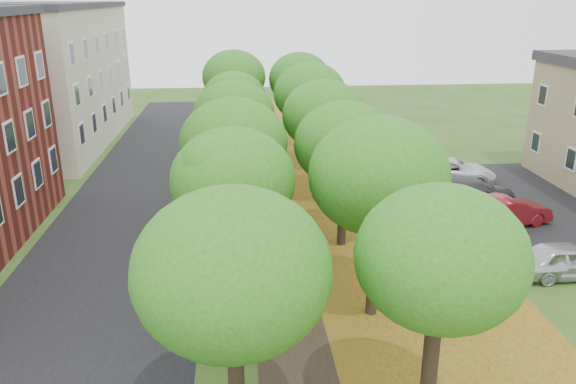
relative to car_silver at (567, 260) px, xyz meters
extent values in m
cube|color=black|center=(-18.63, 6.96, -0.72)|extent=(8.00, 70.00, 0.01)
cube|color=black|center=(-11.13, 6.96, -0.72)|extent=(3.20, 70.00, 0.01)
cube|color=olive|center=(-6.13, 6.96, -0.72)|extent=(7.50, 70.00, 0.01)
cube|color=black|center=(2.37, 7.96, -0.72)|extent=(9.00, 16.00, 0.01)
ellipsoid|color=#266A16|center=(-13.33, -8.04, 4.19)|extent=(4.30, 4.30, 3.65)
cylinder|color=black|center=(-13.33, -2.04, 1.03)|extent=(0.40, 0.40, 3.52)
ellipsoid|color=#266A16|center=(-13.33, -2.04, 4.19)|extent=(4.30, 4.30, 3.65)
cylinder|color=black|center=(-13.33, 3.96, 1.03)|extent=(0.40, 0.40, 3.52)
ellipsoid|color=#266A16|center=(-13.33, 3.96, 4.19)|extent=(4.30, 4.30, 3.65)
cylinder|color=black|center=(-13.33, 9.96, 1.03)|extent=(0.40, 0.40, 3.52)
ellipsoid|color=#266A16|center=(-13.33, 9.96, 4.19)|extent=(4.30, 4.30, 3.65)
cylinder|color=black|center=(-13.33, 15.96, 1.03)|extent=(0.40, 0.40, 3.52)
ellipsoid|color=#266A16|center=(-13.33, 15.96, 4.19)|extent=(4.30, 4.30, 3.65)
cylinder|color=black|center=(-13.33, 21.96, 1.03)|extent=(0.40, 0.40, 3.52)
ellipsoid|color=#266A16|center=(-13.33, 21.96, 4.19)|extent=(4.30, 4.30, 3.65)
cylinder|color=black|center=(-8.53, -8.04, 1.03)|extent=(0.40, 0.40, 3.52)
ellipsoid|color=#266A16|center=(-8.53, -8.04, 4.19)|extent=(4.30, 4.30, 3.65)
cylinder|color=black|center=(-8.53, -2.04, 1.03)|extent=(0.40, 0.40, 3.52)
ellipsoid|color=#266A16|center=(-8.53, -2.04, 4.19)|extent=(4.30, 4.30, 3.65)
cylinder|color=black|center=(-8.53, 3.96, 1.03)|extent=(0.40, 0.40, 3.52)
ellipsoid|color=#266A16|center=(-8.53, 3.96, 4.19)|extent=(4.30, 4.30, 3.65)
cylinder|color=black|center=(-8.53, 9.96, 1.03)|extent=(0.40, 0.40, 3.52)
ellipsoid|color=#266A16|center=(-8.53, 9.96, 4.19)|extent=(4.30, 4.30, 3.65)
cylinder|color=black|center=(-8.53, 15.96, 1.03)|extent=(0.40, 0.40, 3.52)
ellipsoid|color=#266A16|center=(-8.53, 15.96, 4.19)|extent=(4.30, 4.30, 3.65)
cylinder|color=black|center=(-8.53, 21.96, 1.03)|extent=(0.40, 0.40, 3.52)
ellipsoid|color=#266A16|center=(-8.53, 21.96, 4.19)|extent=(4.30, 4.30, 3.65)
cube|color=beige|center=(-28.13, 24.96, 4.28)|extent=(10.00, 20.00, 10.00)
cube|color=#2D2D33|center=(-28.13, 24.96, 9.48)|extent=(10.30, 20.30, 0.40)
imported|color=silver|center=(0.00, 0.00, 0.00)|extent=(4.25, 1.73, 1.45)
imported|color=maroon|center=(0.04, 5.46, 0.02)|extent=(4.72, 2.56, 1.48)
imported|color=#313136|center=(-0.13, 8.87, -0.09)|extent=(4.52, 2.24, 1.26)
imported|color=silver|center=(-0.13, 12.46, 0.00)|extent=(5.61, 3.55, 1.44)
camera|label=1|loc=(-13.10, -19.41, 10.09)|focal=35.00mm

